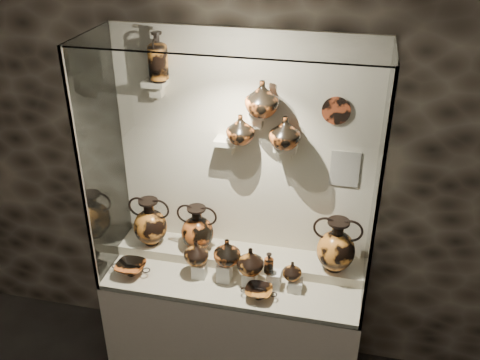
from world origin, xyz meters
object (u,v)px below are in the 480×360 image
Objects in this scene: amphora_mid at (197,228)px; jug_a at (196,252)px; jug_b at (227,252)px; amphora_right at (336,245)px; jug_c at (250,261)px; amphora_left at (150,221)px; jug_e at (292,270)px; kylix_left at (131,268)px; ovoid_vase_b at (262,98)px; lekythos_tall at (158,54)px; ovoid_vase_c at (285,132)px; lekythos_small at (269,262)px; kylix_right at (259,292)px; ovoid_vase_a at (240,129)px.

jug_a is (0.05, -0.20, -0.05)m from amphora_mid.
amphora_right is at bearing 16.25° from jug_b.
jug_c is at bearing -10.97° from amphora_mid.
jug_c is (0.75, -0.20, -0.06)m from amphora_left.
jug_e is 1.07m from kylix_left.
jug_c is 1.04m from ovoid_vase_b.
amphora_right is 0.91m from jug_a.
kylix_left is at bearing -116.79° from lekythos_tall.
ovoid_vase_b is at bearing 159.40° from jug_e.
amphora_right is at bearing 3.54° from jug_a.
amphora_right is at bearing 14.43° from amphora_mid.
lekythos_tall is 1.67× the size of ovoid_vase_c.
jug_b is 0.55× the size of lekythos_tall.
amphora_mid is 0.72m from jug_e.
lekythos_tall is (-1.16, 0.08, 1.15)m from amphora_right.
lekythos_small reaches higher than kylix_right.
kylix_left is (-0.64, -0.09, -0.17)m from jug_b.
ovoid_vase_a is at bearing 169.14° from jug_e.
kylix_left is 0.88m from kylix_right.
jug_a is 0.36m from jug_c.
amphora_mid is 1.58× the size of ovoid_vase_b.
amphora_mid is 1.98× the size of lekythos_small.
ovoid_vase_b is at bearing 118.21° from lekythos_small.
lekythos_tall is (-0.27, 0.26, 1.22)m from jug_a.
amphora_right is 0.46m from lekythos_small.
jug_b is 1.00× the size of ovoid_vase_a.
jug_c is 0.20m from kylix_right.
amphora_mid is 0.51m from kylix_left.
ovoid_vase_c is (0.15, 0.24, 0.81)m from jug_c.
amphora_right is 1.69× the size of kylix_right.
jug_c is (0.36, -0.01, -0.00)m from jug_a.
jug_e is 0.25m from kylix_right.
ovoid_vase_c is (0.03, 0.26, 0.78)m from lekythos_small.
jug_c is 1.40m from lekythos_tall.
lekythos_tall is at bearing -175.44° from jug_e.
kylix_left is 0.77× the size of lekythos_tall.
amphora_left is 0.78m from jug_c.
ovoid_vase_c is (0.79, -0.03, -0.42)m from lekythos_tall.
ovoid_vase_b is at bearing 4.76° from amphora_left.
jug_b is (0.26, -0.20, -0.02)m from amphora_mid.
jug_b is at bearing -159.11° from jug_e.
amphora_left is 0.35m from kylix_left.
ovoid_vase_b reaches higher than amphora_left.
kylix_left is at bearing -138.97° from ovoid_vase_b.
kylix_right is at bearing -123.68° from jug_e.
amphora_right reaches higher than kylix_left.
lekythos_small is 0.86m from ovoid_vase_a.
kylix_left is at bearing -154.28° from jug_e.
jug_a is 0.80× the size of ovoid_vase_b.
amphora_right is 2.04× the size of ovoid_vase_a.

